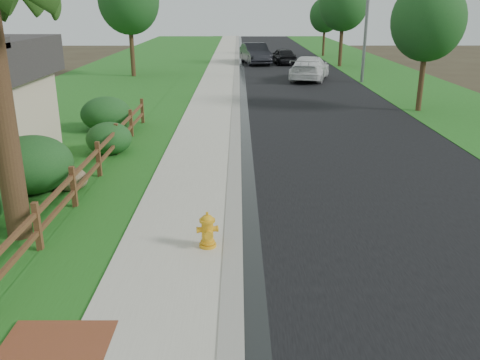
{
  "coord_description": "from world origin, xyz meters",
  "views": [
    {
      "loc": [
        0.51,
        -6.71,
        4.85
      ],
      "look_at": [
        0.55,
        4.2,
        1.09
      ],
      "focal_mm": 38.0,
      "sensor_mm": 36.0,
      "label": 1
    }
  ],
  "objects_px": {
    "ranch_fence": "(87,170)",
    "white_suv": "(310,68)",
    "fire_hydrant": "(207,231)",
    "dark_car_mid": "(283,56)"
  },
  "relations": [
    {
      "from": "fire_hydrant",
      "to": "white_suv",
      "type": "relative_size",
      "value": 0.14
    },
    {
      "from": "ranch_fence",
      "to": "white_suv",
      "type": "height_order",
      "value": "white_suv"
    },
    {
      "from": "white_suv",
      "to": "dark_car_mid",
      "type": "bearing_deg",
      "value": -69.05
    },
    {
      "from": "fire_hydrant",
      "to": "dark_car_mid",
      "type": "distance_m",
      "value": 35.75
    },
    {
      "from": "ranch_fence",
      "to": "white_suv",
      "type": "xyz_separation_m",
      "value": [
        8.98,
        22.0,
        0.2
      ]
    },
    {
      "from": "dark_car_mid",
      "to": "fire_hydrant",
      "type": "bearing_deg",
      "value": 72.76
    },
    {
      "from": "fire_hydrant",
      "to": "ranch_fence",
      "type": "bearing_deg",
      "value": 134.23
    },
    {
      "from": "fire_hydrant",
      "to": "white_suv",
      "type": "xyz_separation_m",
      "value": [
        5.51,
        25.57,
        0.36
      ]
    },
    {
      "from": "dark_car_mid",
      "to": "white_suv",
      "type": "bearing_deg",
      "value": 85.75
    },
    {
      "from": "ranch_fence",
      "to": "white_suv",
      "type": "distance_m",
      "value": 23.76
    }
  ]
}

